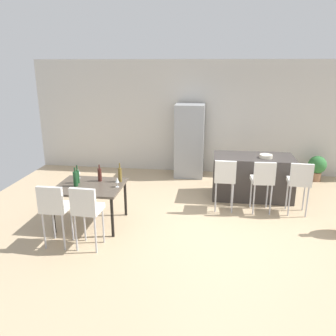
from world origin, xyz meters
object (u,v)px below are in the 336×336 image
(wine_glass_middle, at_px, (117,180))
(refrigerator, at_px, (190,141))
(dining_chair_near, at_px, (54,206))
(kitchen_island, at_px, (252,177))
(bar_chair_middle, at_px, (263,179))
(dining_chair_far, at_px, (86,208))
(bar_chair_left, at_px, (225,177))
(potted_plant, at_px, (317,166))
(dining_table, at_px, (90,189))
(bar_chair_right, at_px, (300,180))
(wine_bottle_end, at_px, (78,176))
(wine_bottle_far, at_px, (120,175))
(wine_bottle_left, at_px, (75,179))
(fruit_bowl, at_px, (266,156))
(wine_bottle_near, at_px, (100,175))
(wine_glass_right, at_px, (78,172))

(wine_glass_middle, distance_m, refrigerator, 3.22)
(dining_chair_near, bearing_deg, kitchen_island, 38.28)
(bar_chair_middle, xyz_separation_m, dining_chair_far, (-2.85, -1.76, 0.00))
(bar_chair_left, xyz_separation_m, dining_chair_far, (-2.13, -1.76, 0.00))
(kitchen_island, relative_size, potted_plant, 2.65)
(dining_table, xyz_separation_m, potted_plant, (4.70, 3.02, -0.30))
(bar_chair_middle, relative_size, bar_chair_right, 1.00)
(bar_chair_left, xyz_separation_m, wine_bottle_end, (-2.64, -0.82, 0.17))
(dining_table, xyz_separation_m, refrigerator, (1.54, 3.03, 0.25))
(kitchen_island, distance_m, bar_chair_middle, 0.85)
(wine_bottle_end, bearing_deg, wine_bottle_far, 12.90)
(kitchen_island, bearing_deg, potted_plant, 37.50)
(bar_chair_left, bearing_deg, wine_bottle_far, -161.21)
(kitchen_island, relative_size, dining_chair_far, 1.59)
(dining_chair_far, bearing_deg, wine_bottle_left, 121.62)
(bar_chair_left, relative_size, refrigerator, 0.57)
(kitchen_island, xyz_separation_m, bar_chair_right, (0.78, -0.81, 0.24))
(bar_chair_middle, bearing_deg, fruit_bowl, 79.44)
(wine_glass_middle, height_order, refrigerator, refrigerator)
(dining_table, height_order, refrigerator, refrigerator)
(wine_bottle_far, xyz_separation_m, wine_bottle_left, (-0.71, -0.33, 0.00))
(bar_chair_left, relative_size, wine_bottle_end, 3.17)
(wine_bottle_near, bearing_deg, dining_table, -113.25)
(wine_bottle_far, bearing_deg, wine_bottle_end, -167.10)
(wine_bottle_left, height_order, refrigerator, refrigerator)
(bar_chair_middle, xyz_separation_m, potted_plant, (1.60, 2.11, -0.32))
(potted_plant, bearing_deg, bar_chair_right, -113.54)
(kitchen_island, relative_size, wine_bottle_far, 4.75)
(wine_bottle_far, relative_size, potted_plant, 0.56)
(kitchen_island, relative_size, bar_chair_left, 1.59)
(wine_glass_right, relative_size, fruit_bowl, 0.66)
(wine_bottle_near, distance_m, wine_bottle_end, 0.39)
(refrigerator, bearing_deg, wine_bottle_end, -121.35)
(wine_bottle_near, height_order, wine_bottle_left, wine_bottle_left)
(wine_bottle_near, xyz_separation_m, wine_glass_right, (-0.45, 0.11, 0.00))
(fruit_bowl, bearing_deg, dining_chair_near, -144.73)
(bar_chair_middle, xyz_separation_m, wine_bottle_far, (-2.62, -0.65, 0.18))
(kitchen_island, height_order, refrigerator, refrigerator)
(wine_bottle_left, bearing_deg, fruit_bowl, 25.97)
(refrigerator, bearing_deg, dining_table, -116.87)
(dining_table, distance_m, refrigerator, 3.41)
(wine_bottle_near, xyz_separation_m, fruit_bowl, (3.13, 1.37, 0.09))
(wine_bottle_near, bearing_deg, bar_chair_left, 16.20)
(wine_glass_middle, bearing_deg, fruit_bowl, 30.99)
(refrigerator, bearing_deg, wine_glass_middle, -108.63)
(kitchen_island, distance_m, dining_chair_far, 3.77)
(bar_chair_right, bearing_deg, bar_chair_left, -180.00)
(bar_chair_right, height_order, wine_bottle_left, wine_bottle_left)
(bar_chair_left, relative_size, bar_chair_middle, 1.00)
(wine_glass_middle, relative_size, refrigerator, 0.09)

